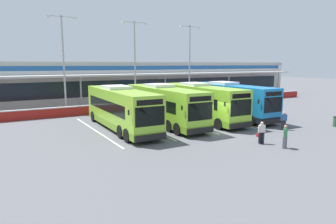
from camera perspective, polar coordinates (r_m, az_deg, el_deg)
ground_plane at (r=25.08m, az=9.19°, el=-4.03°), size 200.00×200.00×0.00m
terminal_building at (r=48.35m, az=-11.52°, el=5.85°), size 70.00×13.00×6.00m
red_barrier_wall at (r=37.12m, az=-5.16°, el=1.22°), size 60.00×0.40×1.10m
coach_bus_leftmost at (r=26.38m, az=-9.14°, el=0.58°), size 3.08×12.20×3.78m
coach_bus_left_centre at (r=28.19m, az=-0.85°, el=1.25°), size 3.08×12.20×3.78m
coach_bus_centre at (r=30.42m, az=6.15°, el=1.78°), size 3.08×12.20×3.78m
coach_bus_right_centre at (r=32.69m, az=11.65°, el=2.16°), size 3.08×12.20×3.78m
bay_stripe_far_west at (r=26.43m, az=-13.78°, el=-3.49°), size 0.14×13.00×0.01m
bay_stripe_west at (r=27.87m, az=-5.48°, el=-2.61°), size 0.14×13.00×0.01m
bay_stripe_mid_west at (r=29.84m, az=1.85°, el=-1.78°), size 0.14×13.00×0.01m
bay_stripe_centre at (r=32.24m, az=8.18°, el=-1.05°), size 0.14×13.00×0.01m
bay_stripe_mid_east at (r=34.98m, az=13.57°, el=-0.41°), size 0.14×13.00×0.01m
pedestrian_with_handbag at (r=22.36m, az=17.54°, el=-3.71°), size 0.64×0.46×1.62m
pedestrian_in_dark_coat at (r=27.71m, az=21.44°, el=-1.45°), size 0.51×0.41×1.62m
pedestrian_child at (r=21.72m, az=21.64°, el=-4.27°), size 0.45×0.44×1.62m
lamp_post_west at (r=35.49m, az=-19.50°, el=9.66°), size 3.24×0.28×11.00m
lamp_post_centre at (r=38.34m, az=-6.40°, el=10.05°), size 3.24×0.28×11.00m
lamp_post_east at (r=42.37m, az=4.18°, el=10.00°), size 3.24×0.28×11.00m
litter_bin at (r=31.33m, az=29.67°, el=-1.61°), size 0.54×0.54×0.93m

